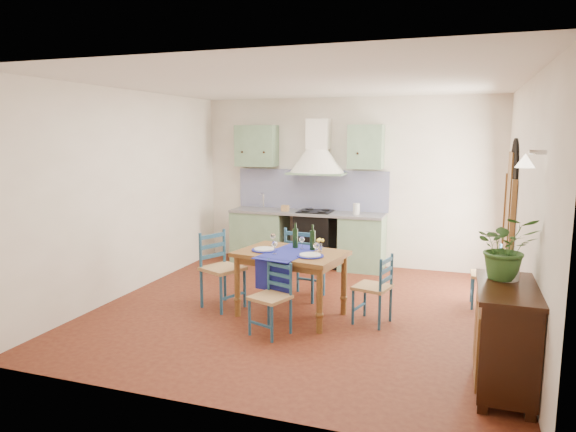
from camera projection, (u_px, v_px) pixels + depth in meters
The scene contains 13 objects.
floor at pixel (302, 309), 6.51m from camera, with size 5.00×5.00×0.00m, color #44150E.
back_wall at pixel (316, 203), 8.63m from camera, with size 5.00×0.96×2.80m.
right_wall at pixel (521, 212), 5.76m from camera, with size 0.26×5.00×2.80m.
left_wall at pixel (130, 193), 7.09m from camera, with size 0.04×5.00×2.80m, color white.
ceiling at pixel (303, 82), 6.07m from camera, with size 5.00×5.00×0.01m, color silver.
dining_table at pixel (291, 259), 6.19m from camera, with size 1.38×1.08×1.11m.
chair_near at pixel (272, 298), 5.66m from camera, with size 0.48×0.48×0.81m.
chair_far at pixel (304, 262), 6.88m from camera, with size 0.51×0.51×0.98m.
chair_left at pixel (221, 269), 6.54m from camera, with size 0.60×0.60×0.97m.
chair_right at pixel (375, 288), 5.97m from camera, with size 0.47×0.47×0.83m.
chair_spare at pixel (489, 276), 6.53m from camera, with size 0.38×0.38×0.81m.
sideboard at pixel (505, 334), 4.38m from camera, with size 0.50×1.05×0.94m.
potted_plant at pixel (506, 247), 4.48m from camera, with size 0.51×0.45×0.57m, color #2E5623.
Camera 1 is at (1.85, -5.96, 2.20)m, focal length 32.00 mm.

